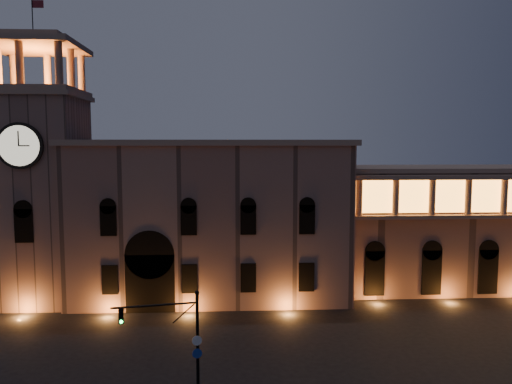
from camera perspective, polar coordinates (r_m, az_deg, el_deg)
government_building at (r=56.62m, az=-5.24°, el=-3.04°), size 30.80×12.80×17.60m
clock_tower at (r=58.97m, az=-23.50°, el=0.51°), size 9.80×9.80×32.40m
colonnade_wing at (r=66.78m, az=25.57°, el=-3.50°), size 40.60×11.50×14.50m
traffic_light at (r=34.02m, az=-8.37°, el=-17.16°), size 5.63×1.32×7.81m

